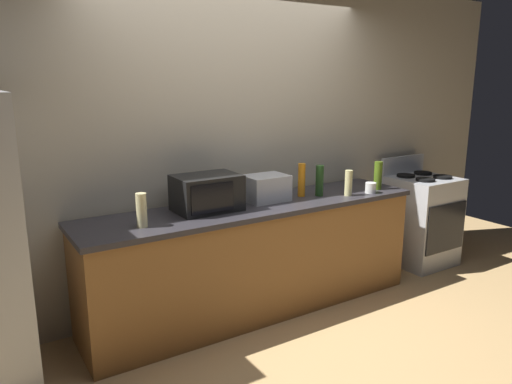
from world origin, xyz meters
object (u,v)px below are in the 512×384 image
object	(u,v)px
bottle_olive_oil	(378,176)
bottle_vinegar	(349,183)
bottle_wine	(320,181)
toaster_oven	(266,188)
bottle_dish_soap	(302,180)
mug_white	(371,188)
stove_range	(421,219)
bottle_hand_soap	(142,210)
microwave	(207,193)

from	to	relation	value
bottle_olive_oil	bottle_vinegar	bearing A→B (deg)	-174.26
bottle_olive_oil	bottle_wine	size ratio (longest dim) A/B	0.96
toaster_oven	bottle_dish_soap	world-z (taller)	bottle_dish_soap
toaster_oven	mug_white	size ratio (longest dim) A/B	3.69
bottle_olive_oil	mug_white	distance (m)	0.19
stove_range	bottle_olive_oil	xyz separation A→B (m)	(-0.79, -0.13, 0.56)
stove_range	bottle_vinegar	size ratio (longest dim) A/B	4.95
stove_range	bottle_vinegar	distance (m)	1.31
bottle_olive_oil	mug_white	size ratio (longest dim) A/B	2.72
toaster_oven	bottle_hand_soap	size ratio (longest dim) A/B	1.47
stove_range	mug_white	bearing A→B (deg)	-168.12
bottle_wine	bottle_vinegar	distance (m)	0.25
bottle_hand_soap	bottle_dish_soap	world-z (taller)	bottle_dish_soap
stove_range	toaster_oven	xyz separation A→B (m)	(-1.87, 0.06, 0.54)
bottle_hand_soap	toaster_oven	bearing A→B (deg)	8.30
microwave	stove_range	bearing A→B (deg)	-1.14
stove_range	bottle_olive_oil	bearing A→B (deg)	-170.83
toaster_oven	bottle_olive_oil	bearing A→B (deg)	-9.92
stove_range	mug_white	world-z (taller)	stove_range
microwave	bottle_wine	xyz separation A→B (m)	(1.01, -0.09, -0.00)
bottle_wine	mug_white	xyz separation A→B (m)	(0.44, -0.16, -0.08)
stove_range	bottle_dish_soap	distance (m)	1.64
bottle_dish_soap	bottle_vinegar	world-z (taller)	bottle_dish_soap
toaster_oven	bottle_hand_soap	world-z (taller)	bottle_hand_soap
toaster_oven	bottle_hand_soap	bearing A→B (deg)	-171.70
mug_white	microwave	bearing A→B (deg)	170.35
bottle_vinegar	bottle_olive_oil	bearing A→B (deg)	5.74
bottle_dish_soap	microwave	bearing A→B (deg)	178.74
bottle_olive_oil	stove_range	bearing A→B (deg)	9.17
toaster_oven	bottle_wine	size ratio (longest dim) A/B	1.30
bottle_hand_soap	bottle_vinegar	world-z (taller)	bottle_hand_soap
microwave	bottle_wine	world-z (taller)	microwave
microwave	toaster_oven	distance (m)	0.54
bottle_vinegar	stove_range	bearing A→B (deg)	8.05
stove_range	mug_white	distance (m)	1.08
microwave	bottle_olive_oil	size ratio (longest dim) A/B	1.91
bottle_dish_soap	bottle_vinegar	bearing A→B (deg)	-29.26
mug_white	toaster_oven	bearing A→B (deg)	164.19
toaster_oven	bottle_dish_soap	size ratio (longest dim) A/B	1.21
bottle_wine	bottle_olive_oil	bearing A→B (deg)	-8.26
toaster_oven	bottle_dish_soap	distance (m)	0.34
microwave	mug_white	distance (m)	1.48
bottle_hand_soap	bottle_dish_soap	distance (m)	1.44
stove_range	bottle_olive_oil	world-z (taller)	bottle_olive_oil
bottle_dish_soap	bottle_vinegar	xyz separation A→B (m)	(0.35, -0.20, -0.03)
bottle_wine	mug_white	bearing A→B (deg)	-19.76
bottle_wine	toaster_oven	bearing A→B (deg)	168.01
bottle_olive_oil	bottle_vinegar	xyz separation A→B (m)	(-0.39, -0.04, -0.02)
bottle_hand_soap	bottle_dish_soap	size ratio (longest dim) A/B	0.83
stove_range	bottle_dish_soap	world-z (taller)	bottle_dish_soap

